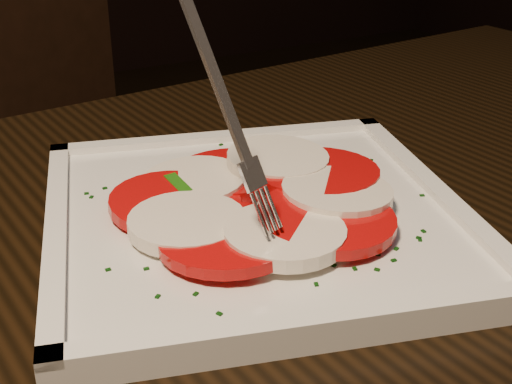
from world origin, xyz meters
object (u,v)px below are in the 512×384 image
chair (45,186)px  fork (217,110)px  plate (256,219)px  table (368,341)px

chair → fork: chair is taller
plate → fork: 0.11m
chair → plate: 0.65m
chair → fork: bearing=-110.1°
plate → fork: bearing=-149.7°
chair → plate: bearing=-106.4°
table → chair: (-0.11, 0.66, -0.12)m
table → plate: 0.14m
chair → plate: (0.04, -0.61, 0.22)m
chair → fork: 0.71m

